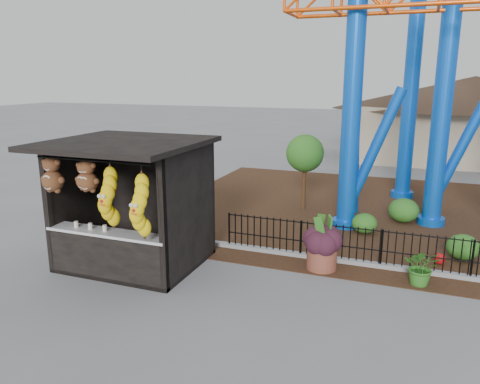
% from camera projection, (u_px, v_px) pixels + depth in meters
% --- Properties ---
extents(ground, '(120.00, 120.00, 0.00)m').
position_uv_depth(ground, '(228.00, 303.00, 9.73)').
color(ground, slate).
rests_on(ground, ground).
extents(mulch_bed, '(18.00, 12.00, 0.02)m').
position_uv_depth(mulch_bed, '(430.00, 217.00, 15.60)').
color(mulch_bed, '#331E11').
rests_on(mulch_bed, ground).
extents(curb, '(18.00, 0.18, 0.12)m').
position_uv_depth(curb, '(433.00, 273.00, 11.05)').
color(curb, gray).
rests_on(curb, ground).
extents(prize_booth, '(3.50, 3.40, 3.12)m').
position_uv_depth(prize_booth, '(127.00, 207.00, 11.22)').
color(prize_booth, black).
rests_on(prize_booth, ground).
extents(picket_fence, '(12.20, 0.06, 1.00)m').
position_uv_depth(picket_fence, '(477.00, 261.00, 10.63)').
color(picket_fence, black).
rests_on(picket_fence, ground).
extents(terracotta_planter, '(0.89, 0.89, 0.63)m').
position_uv_depth(terracotta_planter, '(322.00, 257.00, 11.35)').
color(terracotta_planter, brown).
rests_on(terracotta_planter, ground).
extents(planter_foliage, '(0.70, 0.70, 0.64)m').
position_uv_depth(planter_foliage, '(323.00, 232.00, 11.20)').
color(planter_foliage, '#30131F').
rests_on(planter_foliage, terracotta_planter).
extents(potted_plant, '(0.80, 0.69, 0.87)m').
position_uv_depth(potted_plant, '(422.00, 267.00, 10.45)').
color(potted_plant, '#295619').
rests_on(potted_plant, ground).
extents(landscaping, '(7.80, 4.03, 0.77)m').
position_uv_depth(landscaping, '(445.00, 228.00, 13.43)').
color(landscaping, '#2A601C').
rests_on(landscaping, mulch_bed).
extents(pavilion, '(15.00, 15.00, 4.80)m').
position_uv_depth(pavilion, '(473.00, 105.00, 25.05)').
color(pavilion, '#BFAD8C').
rests_on(pavilion, ground).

